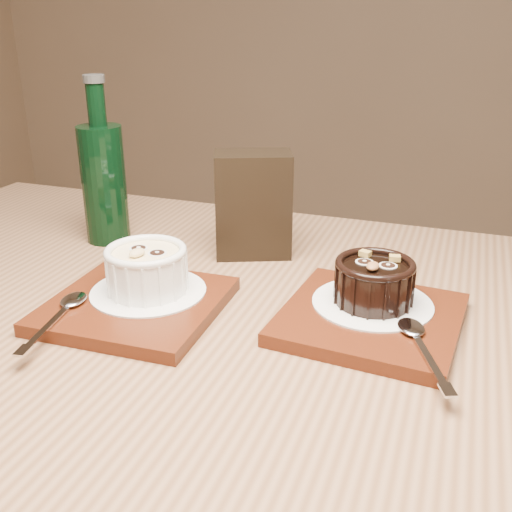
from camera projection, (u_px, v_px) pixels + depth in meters
The scene contains 11 objects.
table at pixel (223, 401), 0.66m from camera, with size 1.23×0.85×0.75m.
tray_left at pixel (136, 305), 0.66m from camera, with size 0.18×0.18×0.01m, color #56210E.
doily_left at pixel (148, 291), 0.68m from camera, with size 0.13×0.13×0.00m, color white.
ramekin_white at pixel (147, 267), 0.66m from camera, with size 0.09×0.09×0.05m.
spoon_left at pixel (58, 314), 0.62m from camera, with size 0.03×0.13×0.01m, color silver, non-canonical shape.
tray_right at pixel (370, 319), 0.63m from camera, with size 0.18×0.18×0.01m, color #56210E.
doily_right at pixel (372, 303), 0.65m from camera, with size 0.13×0.13×0.00m, color white.
ramekin_dark at pixel (374, 280), 0.64m from camera, with size 0.09×0.09×0.05m.
spoon_right at pixel (422, 345), 0.56m from camera, with size 0.03×0.13×0.01m, color silver, non-canonical shape.
condiment_stand at pixel (253, 205), 0.80m from camera, with size 0.10×0.06×0.14m, color black.
green_bottle at pixel (104, 179), 0.84m from camera, with size 0.06×0.06×0.23m.
Camera 1 is at (0.12, -0.22, 1.06)m, focal length 42.00 mm.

